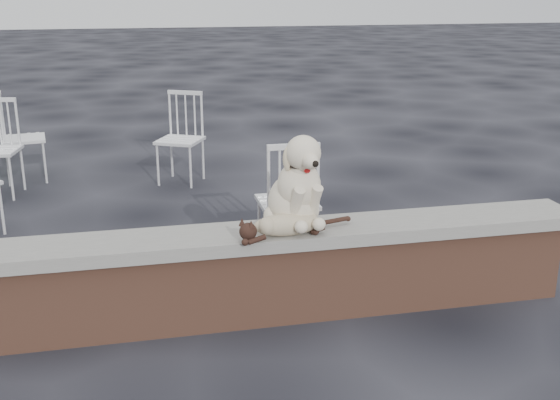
{
  "coord_description": "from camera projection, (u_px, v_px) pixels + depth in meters",
  "views": [
    {
      "loc": [
        0.31,
        -3.8,
        2.01
      ],
      "look_at": [
        1.19,
        0.2,
        0.7
      ],
      "focal_mm": 43.62,
      "sensor_mm": 36.0,
      "label": 1
    }
  ],
  "objects": [
    {
      "name": "ground",
      "position": [
        94.0,
        334.0,
        4.08
      ],
      "size": [
        60.0,
        60.0,
        0.0
      ],
      "primitive_type": "plane",
      "color": "black",
      "rests_on": "ground"
    },
    {
      "name": "brick_wall",
      "position": [
        90.0,
        296.0,
        4.0
      ],
      "size": [
        6.0,
        0.3,
        0.5
      ],
      "primitive_type": "cube",
      "color": "brown",
      "rests_on": "ground"
    },
    {
      "name": "capstone",
      "position": [
        86.0,
        250.0,
        3.91
      ],
      "size": [
        6.2,
        0.4,
        0.08
      ],
      "primitive_type": "cube",
      "color": "slate",
      "rests_on": "brick_wall"
    },
    {
      "name": "dog",
      "position": [
        294.0,
        179.0,
        4.1
      ],
      "size": [
        0.49,
        0.59,
        0.6
      ],
      "primitive_type": null,
      "rotation": [
        0.0,
        0.0,
        0.19
      ],
      "color": "beige",
      "rests_on": "capstone"
    },
    {
      "name": "cat",
      "position": [
        286.0,
        223.0,
        4.01
      ],
      "size": [
        0.91,
        0.38,
        0.15
      ],
      "primitive_type": null,
      "rotation": [
        0.0,
        0.0,
        0.19
      ],
      "color": "tan",
      "rests_on": "capstone"
    },
    {
      "name": "chair_c",
      "position": [
        287.0,
        200.0,
        5.06
      ],
      "size": [
        0.56,
        0.56,
        0.94
      ],
      "primitive_type": null,
      "rotation": [
        0.0,
        0.0,
        3.15
      ],
      "color": "white",
      "rests_on": "ground"
    },
    {
      "name": "chair_e",
      "position": [
        24.0,
        137.0,
        7.13
      ],
      "size": [
        0.63,
        0.63,
        0.94
      ],
      "primitive_type": null,
      "rotation": [
        0.0,
        0.0,
        1.7
      ],
      "color": "white",
      "rests_on": "ground"
    },
    {
      "name": "chair_d",
      "position": [
        180.0,
        139.0,
        7.05
      ],
      "size": [
        0.75,
        0.75,
        0.94
      ],
      "primitive_type": null,
      "rotation": [
        0.0,
        0.0,
        -0.47
      ],
      "color": "white",
      "rests_on": "ground"
    }
  ]
}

